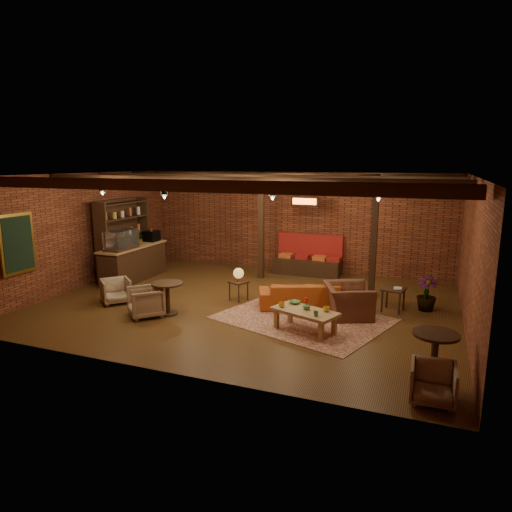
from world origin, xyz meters
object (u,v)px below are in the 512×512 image
at_px(sofa, 304,295).
at_px(side_table_lamp, 239,276).
at_px(armchair_b, 145,301).
at_px(armchair_far, 433,381).
at_px(plant_tall, 429,260).
at_px(armchair_a, 116,290).
at_px(armchair_right, 348,295).
at_px(round_table_right, 435,350).
at_px(coffee_table, 305,312).
at_px(round_table_left, 168,293).
at_px(side_table_book, 394,290).

relative_size(sofa, side_table_lamp, 2.53).
relative_size(armchair_b, armchair_far, 1.14).
bearing_deg(plant_tall, sofa, -163.44).
height_order(armchair_a, plant_tall, plant_tall).
xyz_separation_m(side_table_lamp, armchair_right, (2.84, -0.22, -0.15)).
bearing_deg(armchair_right, round_table_right, -168.97).
height_order(armchair_right, armchair_far, armchair_right).
height_order(armchair_right, round_table_right, armchair_right).
relative_size(coffee_table, side_table_lamp, 1.78).
xyz_separation_m(armchair_right, armchair_far, (1.87, -3.40, -0.17)).
height_order(armchair_b, round_table_right, round_table_right).
bearing_deg(plant_tall, armchair_b, -154.82).
height_order(armchair_right, plant_tall, plant_tall).
bearing_deg(side_table_lamp, coffee_table, -34.90).
height_order(sofa, side_table_lamp, side_table_lamp).
bearing_deg(round_table_right, side_table_lamp, 147.79).
bearing_deg(sofa, round_table_right, 112.06).
bearing_deg(round_table_right, plant_tall, 92.95).
height_order(sofa, armchair_right, armchair_right).
xyz_separation_m(round_table_right, plant_tall, (-0.20, 3.86, 0.66)).
height_order(armchair_b, armchair_far, armchair_b).
relative_size(armchair_a, armchair_right, 0.60).
distance_m(round_table_left, armchair_right, 4.18).
height_order(round_table_left, plant_tall, plant_tall).
bearing_deg(coffee_table, sofa, 106.35).
bearing_deg(round_table_right, armchair_a, 167.75).
xyz_separation_m(round_table_left, armchair_far, (5.81, -2.01, -0.18)).
xyz_separation_m(round_table_left, plant_tall, (5.61, 2.51, 0.72)).
height_order(side_table_lamp, armchair_far, side_table_lamp).
bearing_deg(round_table_left, armchair_right, 19.48).
distance_m(sofa, coffee_table, 1.64).
bearing_deg(armchair_right, armchair_b, 88.28).
relative_size(sofa, armchair_far, 3.26).
bearing_deg(plant_tall, side_table_lamp, -168.81).
relative_size(round_table_left, armchair_right, 0.66).
distance_m(armchair_b, round_table_right, 6.30).
distance_m(armchair_a, round_table_right, 7.69).
height_order(round_table_right, armchair_far, round_table_right).
bearing_deg(round_table_left, armchair_b, -141.42).
relative_size(side_table_lamp, round_table_left, 1.12).
relative_size(armchair_right, side_table_book, 1.95).
xyz_separation_m(sofa, coffee_table, (0.46, -1.57, 0.10)).
bearing_deg(round_table_right, round_table_left, 166.88).
relative_size(side_table_lamp, armchair_b, 1.13).
distance_m(armchair_right, armchair_far, 3.89).
relative_size(coffee_table, armchair_b, 2.00).
distance_m(armchair_far, plant_tall, 4.61).
bearing_deg(side_table_book, side_table_lamp, -171.86).
xyz_separation_m(side_table_lamp, round_table_right, (4.72, -2.97, -0.08)).
xyz_separation_m(side_table_lamp, side_table_book, (3.78, 0.54, -0.13)).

